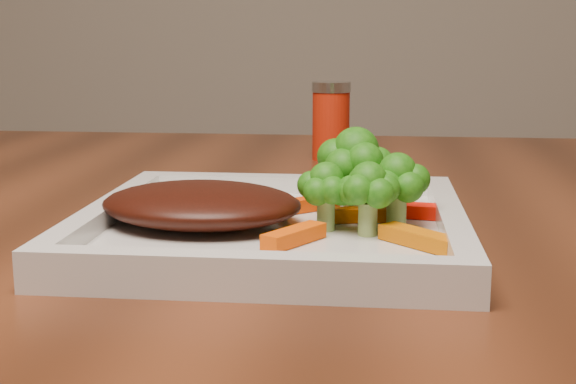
# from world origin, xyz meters

# --- Properties ---
(plate) EXTENTS (0.27, 0.27, 0.01)m
(plate) POSITION_xyz_m (0.11, -0.12, 0.76)
(plate) COLOR silver
(plate) RESTS_ON dining_table
(steak) EXTENTS (0.16, 0.13, 0.03)m
(steak) POSITION_xyz_m (0.05, -0.12, 0.78)
(steak) COLOR #3A0F08
(steak) RESTS_ON plate
(broccoli_0) EXTENTS (0.08, 0.08, 0.07)m
(broccoli_0) POSITION_xyz_m (0.16, -0.08, 0.80)
(broccoli_0) COLOR #136611
(broccoli_0) RESTS_ON plate
(broccoli_1) EXTENTS (0.05, 0.05, 0.06)m
(broccoli_1) POSITION_xyz_m (0.19, -0.11, 0.79)
(broccoli_1) COLOR #236310
(broccoli_1) RESTS_ON plate
(broccoli_2) EXTENTS (0.05, 0.05, 0.06)m
(broccoli_2) POSITION_xyz_m (0.17, -0.14, 0.79)
(broccoli_2) COLOR #2C6C12
(broccoli_2) RESTS_ON plate
(broccoli_3) EXTENTS (0.05, 0.05, 0.06)m
(broccoli_3) POSITION_xyz_m (0.15, -0.12, 0.79)
(broccoli_3) COLOR #176510
(broccoli_3) RESTS_ON plate
(carrot_1) EXTENTS (0.05, 0.05, 0.01)m
(carrot_1) POSITION_xyz_m (0.21, -0.16, 0.77)
(carrot_1) COLOR #C96203
(carrot_1) RESTS_ON plate
(carrot_2) EXTENTS (0.04, 0.05, 0.01)m
(carrot_2) POSITION_xyz_m (0.13, -0.16, 0.77)
(carrot_2) COLOR #ED4C03
(carrot_2) RESTS_ON plate
(carrot_3) EXTENTS (0.06, 0.03, 0.01)m
(carrot_3) POSITION_xyz_m (0.21, -0.08, 0.77)
(carrot_3) COLOR red
(carrot_3) RESTS_ON plate
(carrot_4) EXTENTS (0.05, 0.04, 0.01)m
(carrot_4) POSITION_xyz_m (0.13, -0.06, 0.77)
(carrot_4) COLOR #DF3A03
(carrot_4) RESTS_ON plate
(carrot_6) EXTENTS (0.05, 0.02, 0.01)m
(carrot_6) POSITION_xyz_m (0.17, -0.10, 0.77)
(carrot_6) COLOR #CD5203
(carrot_6) RESTS_ON plate
(spice_shaker) EXTENTS (0.05, 0.05, 0.09)m
(spice_shaker) POSITION_xyz_m (0.13, 0.27, 0.80)
(spice_shaker) COLOR #B11E09
(spice_shaker) RESTS_ON dining_table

